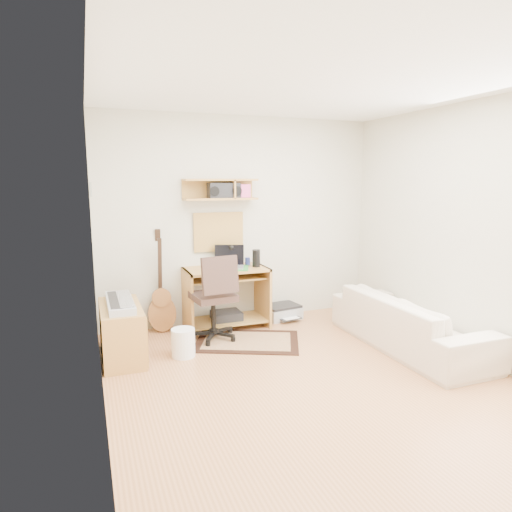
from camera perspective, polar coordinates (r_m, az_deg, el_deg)
name	(u,v)px	position (r m, az deg, el deg)	size (l,w,h in m)	color
floor	(312,381)	(4.33, 7.07, -15.38)	(3.60, 4.00, 0.01)	#BF814F
ceiling	(318,83)	(4.00, 7.90, 20.89)	(3.60, 4.00, 0.01)	white
back_wall	(240,220)	(5.79, -1.98, 4.51)	(3.60, 0.01, 2.60)	beige
left_wall	(95,252)	(3.49, -19.65, 0.51)	(0.01, 4.00, 2.60)	beige
right_wall	(474,232)	(5.06, 25.80, 2.80)	(0.01, 4.00, 2.60)	beige
wall_shelf	(220,189)	(5.55, -4.53, 8.40)	(0.90, 0.25, 0.26)	#BE8843
cork_board	(219,232)	(5.69, -4.75, 3.07)	(0.64, 0.03, 0.49)	tan
wall_photo	(91,189)	(4.95, -20.17, 7.92)	(0.02, 0.20, 0.15)	#4C8CBF
desk	(226,298)	(5.60, -3.78, -5.31)	(1.00, 0.55, 0.75)	#BE8843
laptop	(229,257)	(5.48, -3.49, -0.14)	(0.36, 0.36, 0.28)	silver
speaker	(256,258)	(5.57, 0.03, -0.29)	(0.10, 0.10, 0.21)	black
desk_lamp	(234,255)	(5.67, -2.82, 0.12)	(0.09, 0.09, 0.26)	black
pencil_cup	(248,261)	(5.70, -1.07, -0.67)	(0.07, 0.07, 0.09)	#303C91
boombox	(224,191)	(5.56, -4.10, 8.20)	(0.38, 0.17, 0.20)	black
rug	(247,341)	(5.21, -1.12, -10.69)	(1.15, 0.77, 0.02)	tan
task_chair	(213,296)	(5.17, -5.45, -5.12)	(0.52, 0.52, 1.01)	#362620
cabinet	(121,332)	(4.89, -16.64, -9.18)	(0.40, 0.90, 0.55)	#BE8843
music_keyboard	(120,303)	(4.80, -16.82, -5.67)	(0.25, 0.79, 0.07)	#B2B5BA
guitar	(161,281)	(5.50, -11.93, -3.12)	(0.33, 0.21, 1.24)	#9F6331
waste_basket	(183,343)	(4.82, -9.19, -10.77)	(0.25, 0.25, 0.29)	white
printer	(282,312)	(6.03, 3.26, -7.06)	(0.46, 0.36, 0.17)	#A5A8AA
sofa	(409,313)	(5.21, 18.83, -6.86)	(1.96, 0.57, 0.77)	beige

